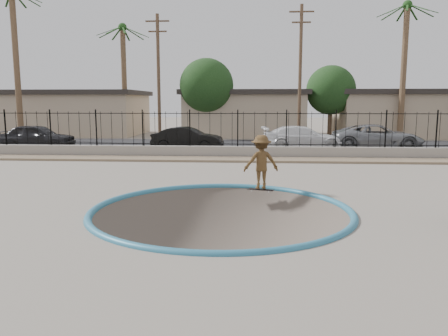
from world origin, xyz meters
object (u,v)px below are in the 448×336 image
skateboard (261,190)px  car_b (188,139)px  car_a (37,137)px  car_d (377,137)px  skater (261,165)px  car_c (302,138)px

skateboard → car_b: car_b is taller
car_a → car_d: bearing=-86.1°
car_a → skateboard: bearing=-131.7°
skater → car_c: (2.68, 12.77, -0.13)m
car_b → car_d: bearing=-76.5°
car_a → car_c: size_ratio=0.92×
car_a → car_c: bearing=-86.9°
skateboard → car_d: size_ratio=0.16×
skater → car_d: (7.32, 13.36, -0.09)m
skateboard → car_b: bearing=126.5°
skateboard → car_d: bearing=78.1°
skateboard → car_a: bearing=155.7°
car_b → skater: bearing=-154.8°
skater → skateboard: size_ratio=1.98×
car_a → car_b: 9.26m
car_c → car_d: car_d is taller
skater → car_b: size_ratio=0.41×
car_a → car_d: (20.78, 1.60, -0.01)m
skateboard → car_b: (-4.20, 11.76, 0.67)m
car_b → car_c: 6.95m
car_b → skateboard: bearing=-154.8°
car_d → skateboard: bearing=153.8°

